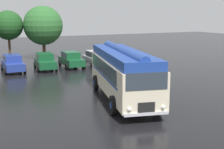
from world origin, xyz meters
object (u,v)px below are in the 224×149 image
object	(u,v)px
car_near_left	(13,63)
car_mid_right	(71,59)
car_far_right	(96,58)
car_mid_left	(45,61)
vintage_bus	(122,71)

from	to	relation	value
car_near_left	car_mid_right	xyz separation A→B (m)	(5.96, -0.05, 0.00)
car_near_left	car_far_right	distance (m)	8.63
car_near_left	car_far_right	xyz separation A→B (m)	(8.61, -0.50, 0.00)
car_near_left	car_mid_left	xyz separation A→B (m)	(3.15, -0.14, 0.00)
car_far_right	car_mid_left	bearing A→B (deg)	176.25
car_near_left	vintage_bus	bearing A→B (deg)	-70.47
car_near_left	car_mid_left	world-z (taller)	same
vintage_bus	car_mid_right	bearing A→B (deg)	84.99
car_mid_left	car_near_left	bearing A→B (deg)	177.48
vintage_bus	car_mid_right	xyz separation A→B (m)	(1.18, 13.44, -1.05)
vintage_bus	car_mid_left	xyz separation A→B (m)	(-1.63, 13.35, -1.05)
vintage_bus	car_far_right	bearing A→B (deg)	73.60
car_mid_left	car_far_right	distance (m)	5.47
vintage_bus	car_mid_right	distance (m)	13.53
vintage_bus	car_far_right	size ratio (longest dim) A/B	2.42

